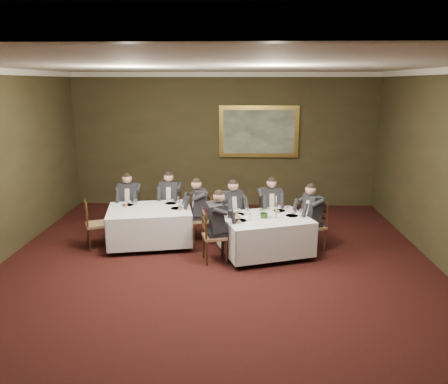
# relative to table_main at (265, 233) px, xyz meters

# --- Properties ---
(ground) EXTENTS (10.00, 10.00, 0.00)m
(ground) POSITION_rel_table_main_xyz_m (-0.90, -1.42, -0.45)
(ground) COLOR black
(ground) RESTS_ON ground
(ceiling) EXTENTS (8.00, 10.00, 0.10)m
(ceiling) POSITION_rel_table_main_xyz_m (-0.90, -1.42, 3.05)
(ceiling) COLOR silver
(ceiling) RESTS_ON back_wall
(back_wall) EXTENTS (8.00, 0.10, 3.50)m
(back_wall) POSITION_rel_table_main_xyz_m (-0.90, 3.58, 1.30)
(back_wall) COLOR #322C19
(back_wall) RESTS_ON ground
(crown_molding) EXTENTS (8.00, 10.00, 0.12)m
(crown_molding) POSITION_rel_table_main_xyz_m (-0.90, -1.42, 2.99)
(crown_molding) COLOR white
(crown_molding) RESTS_ON back_wall
(table_main) EXTENTS (1.91, 1.67, 0.67)m
(table_main) POSITION_rel_table_main_xyz_m (0.00, 0.00, 0.00)
(table_main) COLOR #321F0D
(table_main) RESTS_ON ground
(table_second) EXTENTS (1.88, 1.57, 0.67)m
(table_second) POSITION_rel_table_main_xyz_m (-2.32, 0.49, 0.00)
(table_second) COLOR #321F0D
(table_second) RESTS_ON ground
(chair_main_backleft) EXTENTS (0.59, 0.58, 1.00)m
(chair_main_backleft) POSITION_rel_table_main_xyz_m (-0.67, 0.64, -0.17)
(chair_main_backleft) COLOR olive
(chair_main_backleft) RESTS_ON ground
(diner_main_backleft) EXTENTS (0.59, 0.62, 1.35)m
(diner_main_backleft) POSITION_rel_table_main_xyz_m (-0.67, 0.63, 0.06)
(diner_main_backleft) COLOR black
(diner_main_backleft) RESTS_ON chair_main_backleft
(chair_main_backright) EXTENTS (0.50, 0.49, 1.00)m
(chair_main_backright) POSITION_rel_table_main_xyz_m (0.15, 0.92, -0.17)
(chair_main_backright) COLOR olive
(chair_main_backright) RESTS_ON ground
(diner_main_backright) EXTENTS (0.47, 0.54, 1.35)m
(diner_main_backright) POSITION_rel_table_main_xyz_m (0.15, 0.91, 0.06)
(diner_main_backright) COLOR black
(diner_main_backright) RESTS_ON chair_main_backright
(chair_main_endleft) EXTENTS (0.51, 0.53, 1.00)m
(chair_main_endleft) POSITION_rel_table_main_xyz_m (-0.96, -0.32, -0.17)
(chair_main_endleft) COLOR olive
(chair_main_endleft) RESTS_ON ground
(diner_main_endleft) EXTENTS (0.56, 0.50, 1.35)m
(diner_main_endleft) POSITION_rel_table_main_xyz_m (-0.95, -0.32, 0.06)
(diner_main_endleft) COLOR black
(diner_main_endleft) RESTS_ON chair_main_endleft
(chair_main_endright) EXTENTS (0.56, 0.57, 1.00)m
(chair_main_endright) POSITION_rel_table_main_xyz_m (0.96, 0.32, -0.17)
(chair_main_endright) COLOR olive
(chair_main_endright) RESTS_ON ground
(diner_main_endright) EXTENTS (0.60, 0.56, 1.35)m
(diner_main_endright) POSITION_rel_table_main_xyz_m (0.95, 0.32, 0.06)
(diner_main_endright) COLOR black
(diner_main_endright) RESTS_ON chair_main_endright
(chair_sec_backleft) EXTENTS (0.45, 0.43, 1.00)m
(chair_sec_backleft) POSITION_rel_table_main_xyz_m (-2.92, 1.25, -0.17)
(chair_sec_backleft) COLOR olive
(chair_sec_backleft) RESTS_ON ground
(diner_sec_backleft) EXTENTS (0.43, 0.49, 1.35)m
(diner_sec_backleft) POSITION_rel_table_main_xyz_m (-2.92, 1.24, 0.06)
(diner_sec_backleft) COLOR black
(diner_sec_backleft) RESTS_ON chair_sec_backleft
(chair_sec_backright) EXTENTS (0.46, 0.44, 1.00)m
(chair_sec_backright) POSITION_rel_table_main_xyz_m (-2.04, 1.42, -0.17)
(chair_sec_backright) COLOR olive
(chair_sec_backright) RESTS_ON ground
(diner_sec_backright) EXTENTS (0.43, 0.50, 1.35)m
(diner_sec_backright) POSITION_rel_table_main_xyz_m (-2.04, 1.41, 0.06)
(diner_sec_backright) COLOR black
(diner_sec_backright) RESTS_ON chair_sec_backright
(chair_sec_endright) EXTENTS (0.50, 0.52, 1.00)m
(chair_sec_endright) POSITION_rel_table_main_xyz_m (-1.28, 0.70, -0.17)
(chair_sec_endright) COLOR olive
(chair_sec_endright) RESTS_ON ground
(diner_sec_endright) EXTENTS (0.55, 0.49, 1.35)m
(diner_sec_endright) POSITION_rel_table_main_xyz_m (-1.30, 0.69, 0.06)
(diner_sec_endright) COLOR black
(diner_sec_endright) RESTS_ON chair_sec_endright
(chair_sec_endleft) EXTENTS (0.56, 0.57, 1.00)m
(chair_sec_endleft) POSITION_rel_table_main_xyz_m (-3.36, 0.29, -0.17)
(chair_sec_endleft) COLOR olive
(chair_sec_endleft) RESTS_ON ground
(centerpiece) EXTENTS (0.28, 0.26, 0.26)m
(centerpiece) POSITION_rel_table_main_xyz_m (-0.03, -0.04, 0.44)
(centerpiece) COLOR #2D5926
(centerpiece) RESTS_ON table_main
(candlestick) EXTENTS (0.06, 0.06, 0.44)m
(candlestick) POSITION_rel_table_main_xyz_m (0.19, -0.00, 0.47)
(candlestick) COLOR #BD8F39
(candlestick) RESTS_ON table_main
(place_setting_table_main) EXTENTS (0.33, 0.31, 0.14)m
(place_setting_table_main) POSITION_rel_table_main_xyz_m (-0.46, 0.21, 0.35)
(place_setting_table_main) COLOR white
(place_setting_table_main) RESTS_ON table_main
(place_setting_table_second) EXTENTS (0.33, 0.31, 0.14)m
(place_setting_table_second) POSITION_rel_table_main_xyz_m (-2.77, 0.78, 0.35)
(place_setting_table_second) COLOR white
(place_setting_table_second) RESTS_ON table_second
(painting) EXTENTS (2.07, 0.09, 1.34)m
(painting) POSITION_rel_table_main_xyz_m (0.00, 3.52, 1.55)
(painting) COLOR #E3C153
(painting) RESTS_ON back_wall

